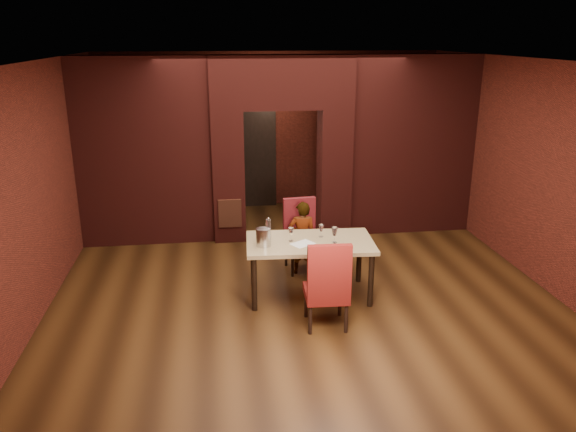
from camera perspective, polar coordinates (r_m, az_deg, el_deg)
The scene contains 25 objects.
floor at distance 8.51m, azimuth 1.07°, elevation -6.50°, with size 8.00×8.00×0.00m, color #442811.
ceiling at distance 7.75m, azimuth 1.22°, elevation 15.56°, with size 7.00×8.00×0.04m, color silver.
wall_back at distance 11.87m, azimuth -1.85°, elevation 8.67°, with size 7.00×0.04×3.20m, color maroon.
wall_front at distance 4.30m, azimuth 9.42°, elevation -9.03°, with size 7.00×0.04×3.20m, color maroon.
wall_left at distance 8.22m, azimuth -23.78°, elevation 2.87°, with size 0.04×8.00×3.20m, color maroon.
wall_right at distance 9.18m, azimuth 23.34°, elevation 4.39°, with size 0.04×8.00×3.20m, color maroon.
pillar_left at distance 9.94m, azimuth -6.09°, elevation 4.07°, with size 0.55×0.55×2.30m, color maroon.
pillar_right at distance 10.17m, azimuth 4.70°, elevation 4.43°, with size 0.55×0.55×2.30m, color maroon.
lintel at distance 9.75m, azimuth -0.66°, elevation 13.44°, with size 2.45×0.55×0.90m, color maroon.
wing_wall_left at distance 9.91m, azimuth -14.41°, elevation 6.23°, with size 2.27×0.35×3.20m, color maroon.
wing_wall_right at distance 10.46m, azimuth 12.40°, elevation 6.98°, with size 2.27×0.35×3.20m, color maroon.
vent_panel at distance 9.82m, azimuth -5.91°, elevation 0.26°, with size 0.40×0.03×0.50m, color #A54E2F.
rear_door at distance 11.88m, azimuth -3.72°, elevation 5.95°, with size 0.90×0.08×2.10m, color black.
rear_door_frame at distance 11.84m, azimuth -3.71°, elevation 5.91°, with size 1.02×0.04×2.22m, color black.
dining_table at distance 7.89m, azimuth 2.21°, elevation -5.33°, with size 1.74×0.98×0.82m, color tan.
chair_far at distance 8.66m, azimuth 1.50°, elevation -2.07°, with size 0.51×0.51×1.12m, color maroon.
chair_near at distance 7.05m, azimuth 3.90°, elevation -6.75°, with size 0.53×0.53×1.17m, color maroon.
person_seated at distance 8.54m, azimuth 1.46°, elevation -2.23°, with size 0.42×0.28×1.15m, color silver.
wine_glass_a at distance 7.70m, azimuth 0.31°, elevation -1.88°, with size 0.08×0.08×0.19m, color white, non-canonical shape.
wine_glass_b at distance 7.87m, azimuth 3.39°, elevation -1.51°, with size 0.07×0.07×0.18m, color white, non-canonical shape.
wine_glass_c at distance 7.66m, azimuth 4.74°, elevation -1.94°, with size 0.09×0.09×0.22m, color white, non-canonical shape.
tasting_sheet at distance 7.63m, azimuth 1.50°, elevation -2.84°, with size 0.30×0.22×0.00m, color white.
wine_bucket at distance 7.52m, azimuth -2.50°, elevation -2.17°, with size 0.20×0.20×0.24m, color #B1B0B7.
water_bottle at distance 7.75m, azimuth -2.01°, elevation -1.30°, with size 0.07×0.07×0.31m, color white.
potted_plant at distance 8.90m, azimuth 5.22°, elevation -4.05°, with size 0.36×0.31×0.40m, color #31702E.
Camera 1 is at (-1.20, -7.65, 3.54)m, focal length 35.00 mm.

